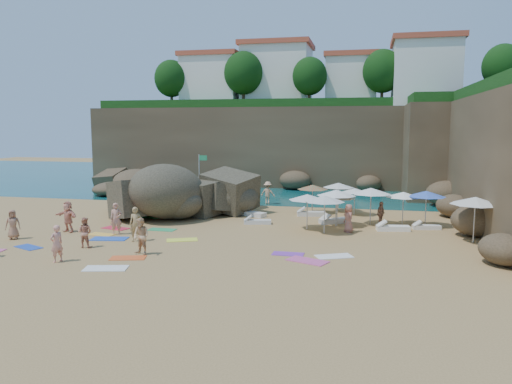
% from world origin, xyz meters
% --- Properties ---
extents(ground, '(120.00, 120.00, 0.00)m').
position_xyz_m(ground, '(0.00, 0.00, 0.00)').
color(ground, tan).
rests_on(ground, ground).
extents(seawater, '(120.00, 120.00, 0.00)m').
position_xyz_m(seawater, '(0.00, 30.00, 0.00)').
color(seawater, '#0C4751').
rests_on(seawater, ground).
extents(cliff_back, '(44.00, 8.00, 8.00)m').
position_xyz_m(cliff_back, '(2.00, 25.00, 4.00)').
color(cliff_back, brown).
rests_on(cliff_back, ground).
extents(cliff_corner, '(10.00, 12.00, 8.00)m').
position_xyz_m(cliff_corner, '(17.00, 20.00, 4.00)').
color(cliff_corner, brown).
rests_on(cliff_corner, ground).
extents(rock_promontory, '(12.00, 7.00, 2.00)m').
position_xyz_m(rock_promontory, '(-11.00, 16.00, 0.00)').
color(rock_promontory, brown).
rests_on(rock_promontory, ground).
extents(clifftop_buildings, '(28.48, 9.48, 7.00)m').
position_xyz_m(clifftop_buildings, '(2.96, 25.79, 11.24)').
color(clifftop_buildings, white).
rests_on(clifftop_buildings, cliff_back).
extents(clifftop_trees, '(35.60, 23.82, 4.40)m').
position_xyz_m(clifftop_trees, '(4.78, 19.52, 11.26)').
color(clifftop_trees, '#11380F').
rests_on(clifftop_trees, ground).
extents(marina_masts, '(3.10, 0.10, 6.00)m').
position_xyz_m(marina_masts, '(-16.50, 30.00, 3.00)').
color(marina_masts, white).
rests_on(marina_masts, ground).
extents(rock_outcrop, '(10.85, 9.69, 3.57)m').
position_xyz_m(rock_outcrop, '(-4.31, 3.79, 0.00)').
color(rock_outcrop, brown).
rests_on(rock_outcrop, ground).
extents(flag_pole, '(0.73, 0.08, 3.77)m').
position_xyz_m(flag_pole, '(-4.98, 12.73, 2.40)').
color(flag_pole, silver).
rests_on(flag_pole, ground).
extents(parasol_0, '(2.43, 2.43, 2.30)m').
position_xyz_m(parasol_0, '(-0.34, 8.53, 2.11)').
color(parasol_0, silver).
rests_on(parasol_0, ground).
extents(parasol_1, '(2.21, 2.21, 2.09)m').
position_xyz_m(parasol_1, '(6.83, 8.50, 1.92)').
color(parasol_1, silver).
rests_on(parasol_1, ground).
extents(parasol_2, '(2.46, 2.46, 2.32)m').
position_xyz_m(parasol_2, '(9.07, 4.08, 2.13)').
color(parasol_2, silver).
rests_on(parasol_2, ground).
extents(parasol_3, '(1.99, 1.99, 1.88)m').
position_xyz_m(parasol_3, '(8.00, 7.35, 1.73)').
color(parasol_3, silver).
rests_on(parasol_3, ground).
extents(parasol_4, '(2.40, 2.40, 2.27)m').
position_xyz_m(parasol_4, '(7.00, 3.13, 2.08)').
color(parasol_4, silver).
rests_on(parasol_4, ground).
extents(parasol_5, '(2.31, 2.31, 2.18)m').
position_xyz_m(parasol_5, '(6.47, 0.96, 2.00)').
color(parasol_5, silver).
rests_on(parasol_5, ground).
extents(parasol_6, '(2.15, 2.15, 2.03)m').
position_xyz_m(parasol_6, '(5.09, 7.42, 1.87)').
color(parasol_6, silver).
rests_on(parasol_6, ground).
extents(parasol_7, '(2.15, 2.15, 2.03)m').
position_xyz_m(parasol_7, '(7.06, 3.33, 1.87)').
color(parasol_7, silver).
rests_on(parasol_7, ground).
extents(parasol_8, '(2.18, 2.18, 2.06)m').
position_xyz_m(parasol_8, '(11.04, 4.57, 1.89)').
color(parasol_8, silver).
rests_on(parasol_8, ground).
extents(parasol_9, '(2.23, 2.23, 2.11)m').
position_xyz_m(parasol_9, '(5.38, 1.85, 1.94)').
color(parasol_9, silver).
rests_on(parasol_9, ground).
extents(parasol_10, '(2.33, 2.33, 2.20)m').
position_xyz_m(parasol_10, '(12.37, 4.26, 2.02)').
color(parasol_10, silver).
rests_on(parasol_10, ground).
extents(parasol_11, '(2.59, 2.59, 2.45)m').
position_xyz_m(parasol_11, '(14.36, 0.25, 2.25)').
color(parasol_11, silver).
rests_on(parasol_11, ground).
extents(lounger_0, '(1.78, 0.92, 0.26)m').
position_xyz_m(lounger_0, '(2.14, 2.80, 0.13)').
color(lounger_0, silver).
rests_on(lounger_0, ground).
extents(lounger_1, '(2.01, 1.48, 0.30)m').
position_xyz_m(lounger_1, '(1.25, 5.44, 0.15)').
color(lounger_1, silver).
rests_on(lounger_1, ground).
extents(lounger_2, '(1.93, 1.67, 0.30)m').
position_xyz_m(lounger_2, '(6.84, 4.06, 0.15)').
color(lounger_2, silver).
rests_on(lounger_2, ground).
extents(lounger_3, '(2.01, 1.00, 0.30)m').
position_xyz_m(lounger_3, '(5.13, 6.38, 0.15)').
color(lounger_3, silver).
rests_on(lounger_3, ground).
extents(lounger_4, '(1.99, 0.94, 0.30)m').
position_xyz_m(lounger_4, '(10.38, 2.51, 0.15)').
color(lounger_4, white).
rests_on(lounger_4, ground).
extents(lounger_5, '(1.69, 0.82, 0.25)m').
position_xyz_m(lounger_5, '(12.36, 3.36, 0.13)').
color(lounger_5, white).
rests_on(lounger_5, ground).
extents(towel_0, '(1.69, 1.29, 0.03)m').
position_xyz_m(towel_0, '(-7.90, -5.74, 0.01)').
color(towel_0, '#2147B3').
rests_on(towel_0, ground).
extents(towel_2, '(1.77, 1.20, 0.03)m').
position_xyz_m(towel_2, '(-2.00, -6.56, 0.01)').
color(towel_2, orange).
rests_on(towel_2, ground).
extents(towel_3, '(1.64, 0.86, 0.03)m').
position_xyz_m(towel_3, '(-3.00, -0.22, 0.01)').
color(towel_3, '#2EA260').
rests_on(towel_3, ground).
extents(towel_4, '(1.62, 1.02, 0.03)m').
position_xyz_m(towel_4, '(-5.83, -2.20, 0.01)').
color(towel_4, '#FFBC43').
rests_on(towel_4, ground).
extents(towel_5, '(2.00, 1.33, 0.03)m').
position_xyz_m(towel_5, '(-2.12, -8.37, 0.02)').
color(towel_5, white).
rests_on(towel_5, ground).
extents(towel_6, '(1.52, 0.78, 0.03)m').
position_xyz_m(towel_6, '(5.18, -4.22, 0.01)').
color(towel_6, purple).
rests_on(towel_6, ground).
extents(towel_7, '(1.81, 1.24, 0.03)m').
position_xyz_m(towel_7, '(-5.91, -0.43, 0.01)').
color(towel_7, red).
rests_on(towel_7, ground).
extents(towel_8, '(2.07, 1.28, 0.03)m').
position_xyz_m(towel_8, '(-4.84, -3.11, 0.02)').
color(towel_8, blue).
rests_on(towel_8, ground).
extents(towel_9, '(2.08, 1.59, 0.03)m').
position_xyz_m(towel_9, '(6.24, -5.26, 0.02)').
color(towel_9, '#D45295').
rests_on(towel_9, ground).
extents(towel_11, '(1.74, 0.91, 0.03)m').
position_xyz_m(towel_11, '(-5.34, 3.54, 0.02)').
color(towel_11, green).
rests_on(towel_11, ground).
extents(towel_12, '(1.84, 1.40, 0.03)m').
position_xyz_m(towel_12, '(-0.87, -2.51, 0.01)').
color(towel_12, '#F2FF43').
rests_on(towel_12, ground).
extents(towel_13, '(1.93, 1.51, 0.03)m').
position_xyz_m(towel_13, '(7.38, -4.20, 0.02)').
color(towel_13, white).
rests_on(towel_13, ground).
extents(person_stand_0, '(0.78, 0.66, 1.81)m').
position_xyz_m(person_stand_0, '(-5.03, -1.94, 0.90)').
color(person_stand_0, tan).
rests_on(person_stand_0, ground).
extents(person_stand_1, '(0.79, 0.63, 1.55)m').
position_xyz_m(person_stand_1, '(-5.09, -5.11, 0.78)').
color(person_stand_1, tan).
rests_on(person_stand_1, ground).
extents(person_stand_2, '(1.22, 0.64, 1.80)m').
position_xyz_m(person_stand_2, '(1.22, 10.82, 0.90)').
color(person_stand_2, '#E0AD7F').
rests_on(person_stand_2, ground).
extents(person_stand_3, '(0.76, 0.97, 1.54)m').
position_xyz_m(person_stand_3, '(9.69, 3.73, 0.77)').
color(person_stand_3, '#A16E50').
rests_on(person_stand_3, ground).
extents(person_stand_4, '(0.76, 0.92, 1.65)m').
position_xyz_m(person_stand_4, '(7.83, 1.50, 0.83)').
color(person_stand_4, '#B77060').
rests_on(person_stand_4, ground).
extents(person_stand_5, '(1.78, 1.08, 1.85)m').
position_xyz_m(person_stand_5, '(-1.25, 10.75, 0.92)').
color(person_stand_5, '#A36D51').
rests_on(person_stand_5, ground).
extents(person_stand_6, '(0.63, 0.73, 1.71)m').
position_xyz_m(person_stand_6, '(-4.82, -7.84, 0.85)').
color(person_stand_6, '#E0917F').
rests_on(person_stand_6, ground).
extents(person_lie_2, '(1.43, 1.77, 0.42)m').
position_xyz_m(person_lie_2, '(-9.91, -4.28, 0.21)').
color(person_lie_2, '#9F6D4F').
rests_on(person_lie_2, ground).
extents(person_lie_3, '(2.12, 2.21, 0.48)m').
position_xyz_m(person_lie_3, '(-8.05, -2.01, 0.24)').
color(person_lie_3, '#E49177').
rests_on(person_lie_3, ground).
extents(person_lie_4, '(1.26, 1.93, 0.43)m').
position_xyz_m(person_lie_4, '(-3.16, -3.30, 0.22)').
color(person_lie_4, '#A68553').
rests_on(person_lie_4, ground).
extents(person_lie_5, '(1.38, 1.94, 0.67)m').
position_xyz_m(person_lie_5, '(-1.62, -5.90, 0.33)').
color(person_lie_5, tan).
rests_on(person_lie_5, ground).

